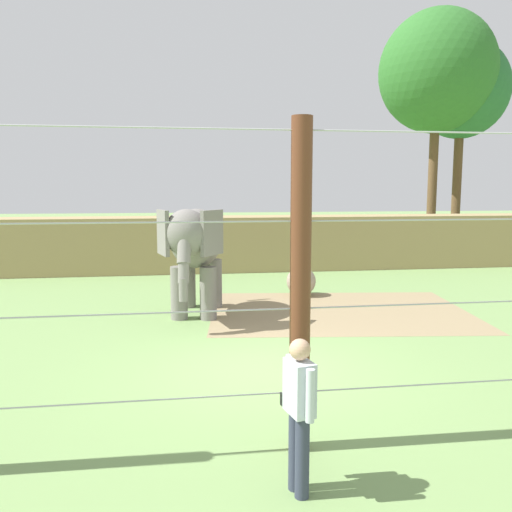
# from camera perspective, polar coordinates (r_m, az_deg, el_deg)

# --- Properties ---
(ground_plane) EXTENTS (120.00, 120.00, 0.00)m
(ground_plane) POSITION_cam_1_polar(r_m,az_deg,el_deg) (9.48, 0.74, -12.24)
(ground_plane) COLOR #759956
(dirt_patch) EXTENTS (7.12, 5.53, 0.01)m
(dirt_patch) POSITION_cam_1_polar(r_m,az_deg,el_deg) (13.91, 9.05, -5.92)
(dirt_patch) COLOR #937F5B
(dirt_patch) RESTS_ON ground
(embankment_wall) EXTENTS (36.00, 1.80, 2.09)m
(embankment_wall) POSITION_cam_1_polar(r_m,az_deg,el_deg) (20.40, -4.27, 1.36)
(embankment_wall) COLOR tan
(embankment_wall) RESTS_ON ground
(elephant) EXTENTS (1.80, 3.64, 2.72)m
(elephant) POSITION_cam_1_polar(r_m,az_deg,el_deg) (13.07, -6.63, 1.28)
(elephant) COLOR gray
(elephant) RESTS_ON ground
(enrichment_ball) EXTENTS (0.87, 0.87, 0.87)m
(enrichment_ball) POSITION_cam_1_polar(r_m,az_deg,el_deg) (15.67, 4.93, -2.74)
(enrichment_ball) COLOR gray
(enrichment_ball) RESTS_ON ground
(cable_fence) EXTENTS (10.07, 0.25, 4.01)m
(cable_fence) POSITION_cam_1_polar(r_m,az_deg,el_deg) (6.25, 4.84, -3.49)
(cable_fence) COLOR brown
(cable_fence) RESTS_ON ground
(zookeeper) EXTENTS (0.30, 0.58, 1.67)m
(zookeeper) POSITION_cam_1_polar(r_m,az_deg,el_deg) (5.64, 4.72, -16.26)
(zookeeper) COLOR #33384C
(zookeeper) RESTS_ON ground
(tree_far_left) EXTENTS (4.56, 4.56, 10.39)m
(tree_far_left) POSITION_cam_1_polar(r_m,az_deg,el_deg) (28.71, 21.44, 16.44)
(tree_far_left) COLOR brown
(tree_far_left) RESTS_ON ground
(tree_left_of_centre) EXTENTS (5.48, 5.48, 11.56)m
(tree_left_of_centre) POSITION_cam_1_polar(r_m,az_deg,el_deg) (27.76, 19.10, 18.35)
(tree_left_of_centre) COLOR brown
(tree_left_of_centre) RESTS_ON ground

